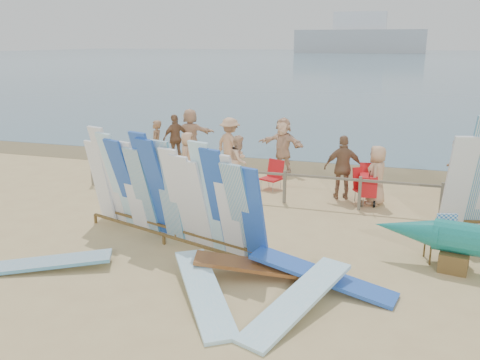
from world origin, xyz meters
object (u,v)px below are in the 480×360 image
(beachgoer_2, at_px, (239,160))
(stroller, at_px, (368,188))
(beachgoer_extra_1, at_px, (176,138))
(beachgoer_4, at_px, (343,168))
(beach_chair_right, at_px, (366,193))
(beachgoer_6, at_px, (377,175))
(flat_board_c, at_px, (266,277))
(flat_board_e, at_px, (41,269))
(flat_board_d, at_px, (321,286))
(beachgoer_11, at_px, (191,134))
(main_surfboard_rack, at_px, (168,194))
(flat_board_b, at_px, (297,312))
(beachgoer_7, at_px, (454,169))
(beachgoer_3, at_px, (230,145))
(beachgoer_5, at_px, (283,145))
(beachgoer_1, at_px, (157,145))
(vendor_table, at_px, (444,245))
(beachgoer_9, at_px, (461,166))
(flat_board_a, at_px, (204,301))
(beachgoer_0, at_px, (188,157))
(beach_chair_left, at_px, (272,181))

(beachgoer_2, bearing_deg, stroller, -95.94)
(beachgoer_extra_1, bearing_deg, beachgoer_4, 102.22)
(beach_chair_right, height_order, beachgoer_6, beachgoer_6)
(flat_board_c, distance_m, stroller, 5.40)
(flat_board_e, height_order, beach_chair_right, beach_chair_right)
(flat_board_d, relative_size, beachgoer_11, 1.43)
(main_surfboard_rack, height_order, flat_board_c, main_surfboard_rack)
(flat_board_b, height_order, beachgoer_7, beachgoer_7)
(flat_board_d, height_order, beachgoer_3, beachgoer_3)
(beachgoer_7, height_order, beachgoer_5, beachgoer_5)
(beachgoer_1, bearing_deg, beach_chair_right, 58.16)
(flat_board_c, bearing_deg, beachgoer_6, -32.65)
(beachgoer_4, relative_size, beachgoer_6, 1.11)
(beachgoer_6, distance_m, beachgoer_1, 7.64)
(flat_board_e, distance_m, beachgoer_11, 9.82)
(beachgoer_4, bearing_deg, beachgoer_1, -27.71)
(beach_chair_right, bearing_deg, beachgoer_4, 128.65)
(beachgoer_2, relative_size, beachgoer_1, 0.91)
(vendor_table, bearing_deg, beachgoer_9, 67.95)
(stroller, bearing_deg, beachgoer_11, 145.26)
(flat_board_b, distance_m, beachgoer_extra_1, 11.28)
(vendor_table, relative_size, beachgoer_5, 0.55)
(flat_board_e, bearing_deg, beach_chair_right, 111.02)
(main_surfboard_rack, xyz_separation_m, beachgoer_5, (1.02, 6.82, -0.17))
(flat_board_a, height_order, beachgoer_2, beachgoer_2)
(beachgoer_3, height_order, beachgoer_6, beachgoer_3)
(flat_board_b, height_order, beachgoer_3, beachgoer_3)
(flat_board_a, relative_size, beachgoer_1, 1.60)
(main_surfboard_rack, relative_size, beachgoer_1, 2.87)
(beach_chair_right, relative_size, beachgoer_6, 0.59)
(beachgoer_0, bearing_deg, stroller, -107.50)
(beachgoer_2, bearing_deg, main_surfboard_rack, -175.57)
(beachgoer_9, bearing_deg, flat_board_d, -172.59)
(flat_board_a, relative_size, beachgoer_7, 1.62)
(beachgoer_11, bearing_deg, flat_board_d, 111.65)
(beachgoer_5, bearing_deg, beachgoer_11, -175.25)
(beachgoer_6, distance_m, beachgoer_5, 4.18)
(beachgoer_3, relative_size, beachgoer_extra_1, 1.06)
(stroller, distance_m, beachgoer_6, 0.43)
(beachgoer_1, bearing_deg, flat_board_b, 21.01)
(beach_chair_left, bearing_deg, beachgoer_11, 164.53)
(flat_board_a, bearing_deg, beach_chair_right, 37.37)
(beachgoer_1, bearing_deg, main_surfboard_rack, 10.74)
(stroller, relative_size, beachgoer_11, 0.56)
(beach_chair_right, bearing_deg, flat_board_b, -130.56)
(beachgoer_3, bearing_deg, beachgoer_5, -132.38)
(flat_board_b, xyz_separation_m, stroller, (0.71, 6.25, 0.43))
(beachgoer_0, bearing_deg, beachgoer_extra_1, 22.48)
(main_surfboard_rack, height_order, stroller, main_surfboard_rack)
(beachgoer_3, bearing_deg, flat_board_d, 150.44)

